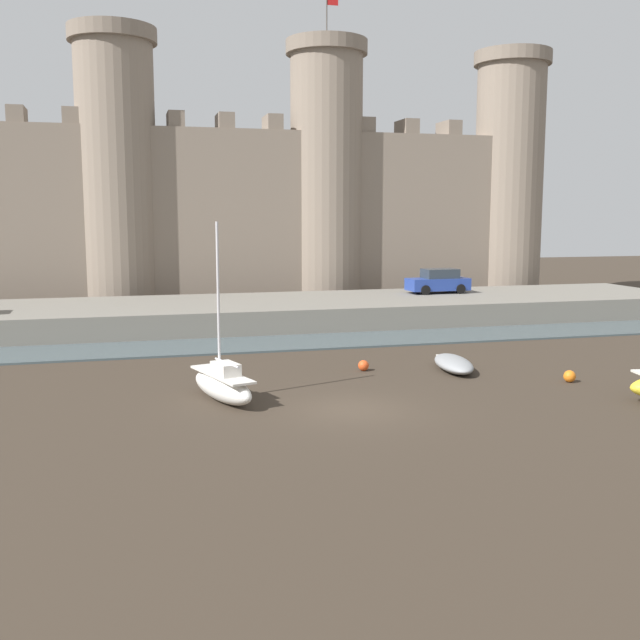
% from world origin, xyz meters
% --- Properties ---
extents(ground_plane, '(160.00, 160.00, 0.00)m').
position_xyz_m(ground_plane, '(0.00, 0.00, 0.00)').
color(ground_plane, '#382D23').
extents(water_channel, '(80.00, 4.50, 0.10)m').
position_xyz_m(water_channel, '(0.00, 13.48, 0.05)').
color(water_channel, '#47565B').
rests_on(water_channel, ground).
extents(quay_road, '(56.87, 10.00, 1.43)m').
position_xyz_m(quay_road, '(0.00, 20.73, 0.71)').
color(quay_road, slate).
rests_on(quay_road, ground).
extents(castle, '(50.80, 5.93, 22.10)m').
position_xyz_m(castle, '(-0.00, 30.36, 8.28)').
color(castle, gray).
rests_on(castle, ground).
extents(rowboat_midflat_right, '(1.99, 3.82, 0.60)m').
position_xyz_m(rowboat_midflat_right, '(6.20, 5.11, 0.32)').
color(rowboat_midflat_right, gray).
rests_on(rowboat_midflat_right, ground).
extents(sailboat_near_channel_right, '(2.24, 4.38, 6.40)m').
position_xyz_m(sailboat_near_channel_right, '(-4.09, 2.41, 0.61)').
color(sailboat_near_channel_right, silver).
rests_on(sailboat_near_channel_right, ground).
extents(mooring_buoy_mid_mud, '(0.46, 0.46, 0.46)m').
position_xyz_m(mooring_buoy_mid_mud, '(2.43, 6.03, 0.23)').
color(mooring_buoy_mid_mud, '#E04C1E').
rests_on(mooring_buoy_mid_mud, ground).
extents(mooring_buoy_off_centre, '(0.48, 0.48, 0.48)m').
position_xyz_m(mooring_buoy_off_centre, '(9.71, 1.82, 0.24)').
color(mooring_buoy_off_centre, orange).
rests_on(mooring_buoy_off_centre, ground).
extents(car_quay_centre_west, '(4.15, 1.97, 1.62)m').
position_xyz_m(car_quay_centre_west, '(13.00, 22.22, 2.21)').
color(car_quay_centre_west, '#263F99').
rests_on(car_quay_centre_west, quay_road).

